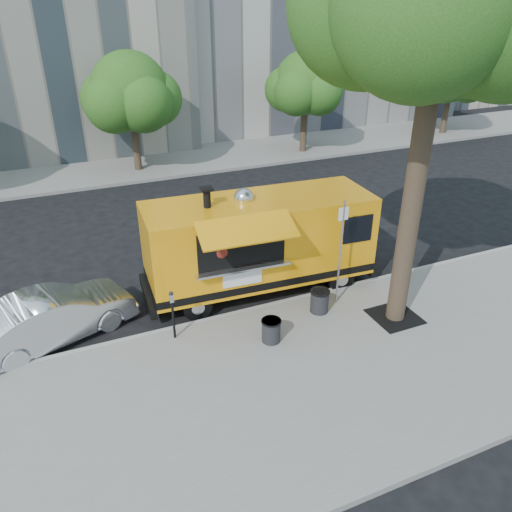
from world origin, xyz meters
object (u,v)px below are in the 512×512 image
Objects in this scene: trash_bin_left at (271,330)px; sign_post at (341,247)px; food_truck at (259,242)px; sedan at (53,316)px; far_tree_d at (453,69)px; trash_bin_right at (320,300)px; far_tree_c at (306,83)px; parking_meter at (172,309)px; far_tree_b at (130,92)px.

sign_post is at bearing 20.04° from trash_bin_left.
sign_post is 2.37m from food_truck.
far_tree_d is at bearing -81.03° from sedan.
food_truck is at bearing -145.44° from far_tree_d.
trash_bin_right is (1.74, 0.67, 0.02)m from trash_bin_left.
far_tree_c is 3.90× the size of parking_meter.
food_truck reaches higher than trash_bin_right.
food_truck is at bearing 115.59° from trash_bin_right.
far_tree_b is 13.90m from sedan.
trash_bin_right is at bearing -124.05° from sedan.
sedan is (-7.24, 1.55, -1.19)m from sign_post.
parking_meter is 0.33× the size of sedan.
parking_meter is 2.10× the size of trash_bin_right.
far_tree_d reaches higher than trash_bin_right.
parking_meter is at bearing -146.40° from far_tree_d.
sedan is at bearing -174.64° from food_truck.
trash_bin_right is at bearing -116.68° from far_tree_c.
trash_bin_left is (-8.86, -14.83, -3.25)m from far_tree_c.
trash_bin_left is at bearing -26.69° from parking_meter.
far_tree_b is at bearing 81.90° from parking_meter.
sedan is 6.34× the size of trash_bin_right.
parking_meter is 0.20× the size of food_truck.
sign_post is (-6.45, -13.95, -1.87)m from far_tree_c.
trash_bin_left is at bearing -141.45° from far_tree_d.
far_tree_c is 17.57m from trash_bin_left.
sedan is at bearing -137.83° from far_tree_c.
far_tree_d is 25.38m from parking_meter.
parking_meter is at bearing -128.66° from far_tree_c.
far_tree_d reaches higher than sedan.
trash_bin_right is (0.93, -1.93, -1.06)m from food_truck.
far_tree_d is at bearing 40.70° from sign_post.
far_tree_d reaches higher than far_tree_c.
sign_post is 1.53m from trash_bin_right.
far_tree_d is 1.40× the size of sedan.
food_truck is 5.72m from sedan.
parking_meter is 3.37m from food_truck.
food_truck is 2.93m from trash_bin_left.
far_tree_d reaches higher than far_tree_b.
trash_bin_right reaches higher than trash_bin_left.
far_tree_c is at bearing -1.91° from far_tree_b.
far_tree_d is 22.03m from food_truck.
sign_post is 4.64m from parking_meter.
far_tree_d is at bearing 33.60° from parking_meter.
far_tree_c is 8.21× the size of trash_bin_right.
parking_meter is at bearing 153.31° from trash_bin_left.
far_tree_b is 8.67× the size of trash_bin_right.
food_truck is at bearing 72.65° from trash_bin_left.
far_tree_c reaches higher than trash_bin_right.
far_tree_c reaches higher than food_truck.
far_tree_b is 19.00m from far_tree_d.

